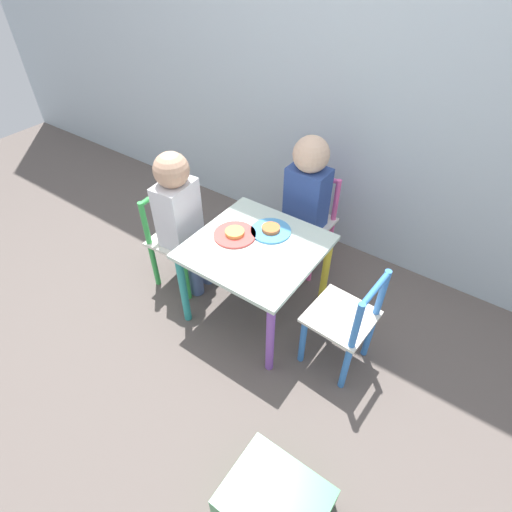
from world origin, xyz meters
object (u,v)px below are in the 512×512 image
(chair_green, at_px, (176,240))
(child_back, at_px, (306,195))
(kids_table, at_px, (256,256))
(plate_back, at_px, (271,230))
(chair_blue, at_px, (345,322))
(child_left, at_px, (181,212))
(plate_left, at_px, (235,234))
(chair_pink, at_px, (308,223))
(storage_bin, at_px, (274,503))

(chair_green, xyz_separation_m, child_back, (0.49, 0.46, 0.22))
(kids_table, xyz_separation_m, plate_back, (0.00, 0.12, 0.07))
(chair_blue, relative_size, child_left, 0.69)
(plate_back, bearing_deg, child_left, -159.37)
(chair_blue, bearing_deg, plate_left, -89.26)
(plate_back, bearing_deg, chair_pink, 88.27)
(kids_table, distance_m, plate_left, 0.14)
(kids_table, relative_size, plate_left, 2.85)
(chair_pink, bearing_deg, chair_green, -131.76)
(kids_table, distance_m, child_left, 0.43)
(plate_left, bearing_deg, chair_blue, -2.97)
(child_left, relative_size, plate_left, 3.93)
(chair_blue, height_order, child_left, child_left)
(child_back, xyz_separation_m, child_left, (-0.43, -0.46, -0.02))
(chair_pink, bearing_deg, chair_blue, -46.21)
(child_back, relative_size, plate_back, 4.17)
(kids_table, height_order, child_back, child_back)
(storage_bin, bearing_deg, chair_blue, 98.32)
(kids_table, height_order, plate_left, plate_left)
(child_back, bearing_deg, kids_table, -90.00)
(child_back, relative_size, storage_bin, 2.35)
(chair_pink, height_order, chair_blue, same)
(kids_table, relative_size, plate_back, 2.98)
(chair_blue, distance_m, child_left, 0.91)
(child_back, height_order, child_left, child_back)
(chair_pink, height_order, child_back, child_back)
(child_back, distance_m, storage_bin, 1.33)
(storage_bin, bearing_deg, plate_left, 134.41)
(chair_pink, xyz_separation_m, plate_left, (-0.13, -0.48, 0.18))
(chair_pink, xyz_separation_m, child_back, (-0.00, -0.06, 0.22))
(kids_table, xyz_separation_m, child_left, (-0.42, -0.04, 0.10))
(chair_pink, height_order, storage_bin, chair_pink)
(plate_left, xyz_separation_m, storage_bin, (0.69, -0.71, -0.37))
(chair_green, distance_m, chair_blue, 0.95)
(kids_table, bearing_deg, child_back, 88.70)
(chair_green, relative_size, chair_blue, 1.00)
(storage_bin, bearing_deg, chair_pink, 115.46)
(child_back, bearing_deg, plate_left, -105.74)
(chair_green, distance_m, child_left, 0.21)
(child_back, height_order, plate_left, child_back)
(child_back, xyz_separation_m, plate_left, (-0.13, -0.42, -0.04))
(child_left, bearing_deg, kids_table, -90.00)
(child_left, bearing_deg, chair_blue, -94.75)
(plate_left, bearing_deg, plate_back, 45.00)
(child_back, bearing_deg, plate_back, -90.51)
(chair_green, bearing_deg, kids_table, -90.00)
(storage_bin, bearing_deg, child_back, 116.68)
(chair_blue, xyz_separation_m, child_back, (-0.47, 0.45, 0.22))
(child_left, relative_size, plate_back, 4.10)
(plate_left, bearing_deg, chair_green, -173.10)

